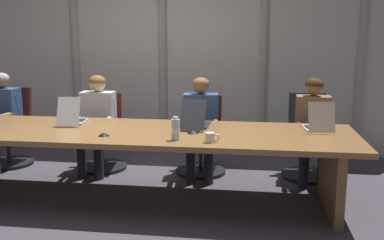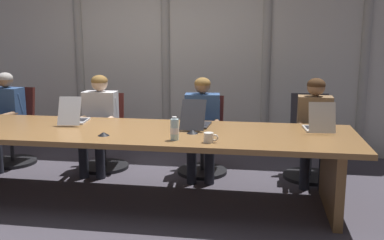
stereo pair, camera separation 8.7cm
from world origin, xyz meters
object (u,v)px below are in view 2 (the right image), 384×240
Objects in this scene: office_chair_left_end at (13,135)px; office_chair_center at (203,144)px; office_chair_left_mid at (105,140)px; office_chair_right_mid at (310,147)px; person_left_end at (3,114)px; coffee_mug_near at (209,138)px; laptop_left_mid at (74,118)px; laptop_right_mid at (319,125)px; person_right_mid at (315,123)px; conference_mic_left_side at (104,134)px; person_center at (202,121)px; water_bottle_primary at (175,129)px; person_left_mid at (98,117)px; conference_mic_middle at (192,132)px; laptop_center at (196,122)px.

office_chair_left_end reaches higher than office_chair_center.
office_chair_right_mid reaches higher than office_chair_left_mid.
coffee_mug_near is at bearing 70.30° from person_left_end.
laptop_left_mid is 2.52m from laptop_right_mid.
conference_mic_left_side is (-2.04, -1.15, 0.06)m from person_right_mid.
laptop_left_mid is 0.41× the size of person_center.
person_center is at bearing 86.21° from water_bottle_primary.
coffee_mug_near is (2.73, -1.42, 0.40)m from office_chair_left_end.
office_chair_right_mid is 4.55× the size of water_bottle_primary.
water_bottle_primary is (2.42, -1.37, 0.45)m from office_chair_left_end.
office_chair_center is at bearing 94.74° from person_left_mid.
person_right_mid reaches higher than water_bottle_primary.
conference_mic_left_side is at bearing -27.20° from office_chair_center.
laptop_center is at bearing 91.57° from conference_mic_middle.
person_left_mid is (-2.51, -0.16, 0.31)m from office_chair_right_mid.
person_center reaches higher than office_chair_right_mid.
person_left_mid is 1.01× the size of person_center.
person_center is at bearing 5.30° from laptop_center.
office_chair_center is at bearing -94.45° from person_right_mid.
person_left_end is at bearing 75.43° from laptop_right_mid.
person_center is at bearing 76.18° from office_chair_left_mid.
person_center reaches higher than water_bottle_primary.
person_center is at bearing 92.24° from conference_mic_middle.
office_chair_left_mid is 1.86m from water_bottle_primary.
water_bottle_primary is at bearing 172.04° from laptop_center.
water_bottle_primary is 1.64× the size of coffee_mug_near.
office_chair_right_mid reaches higher than conference_mic_left_side.
office_chair_left_mid is 2.50m from office_chair_right_mid.
office_chair_right_mid reaches higher than office_chair_center.
person_left_mid is 9.05× the size of coffee_mug_near.
conference_mic_middle is (2.53, -1.09, 0.37)m from office_chair_left_end.
laptop_right_mid reaches higher than conference_mic_left_side.
laptop_center is 1.21m from laptop_right_mid.
person_center is at bearing 94.86° from person_left_end.
conference_mic_middle is at bearing 71.18° from office_chair_left_end.
office_chair_center is (-1.24, 0.79, -0.43)m from laptop_right_mid.
office_chair_center is 1.45m from water_bottle_primary.
person_right_mid is at bearing 94.86° from person_left_end.
laptop_right_mid is 0.64m from person_right_mid.
person_left_mid reaches higher than water_bottle_primary.
person_center reaches higher than office_chair_left_mid.
office_chair_center is at bearing 92.27° from conference_mic_middle.
office_chair_left_mid is 1.31m from person_left_end.
water_bottle_primary is at bearing 33.84° from office_chair_left_mid.
coffee_mug_near is at bearing -5.97° from conference_mic_left_side.
person_center reaches higher than office_chair_center.
office_chair_left_end is at bearing -89.96° from person_right_mid.
person_right_mid is (2.56, 0.63, -0.10)m from laptop_left_mid.
person_center is (1.26, -0.00, -0.01)m from person_left_mid.
laptop_left_mid reaches higher than office_chair_right_mid.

